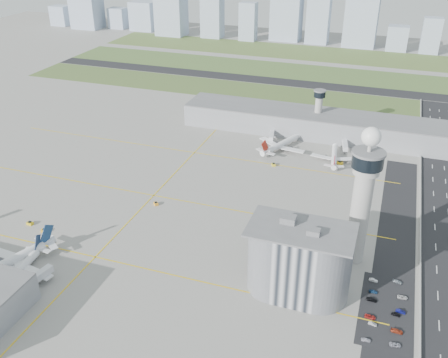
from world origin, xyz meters
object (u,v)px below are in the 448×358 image
(car_lot_0, at_px, (366,340))
(car_lot_9, at_px, (401,311))
(car_lot_3, at_px, (372,299))
(car_hw_4, at_px, (432,132))
(jet_bridge_far_0, at_px, (272,133))
(tug_1, at_px, (30,223))
(tug_5, at_px, (340,163))
(car_lot_8, at_px, (396,314))
(control_tower, at_px, (363,192))
(admin_building, at_px, (299,261))
(car_lot_7, at_px, (397,331))
(car_lot_11, at_px, (398,282))
(jet_bridge_far_1, at_px, (344,143))
(airplane_far_b, at_px, (335,153))
(airplane_near_b, at_px, (7,257))
(jet_bridge_near_2, at_px, (26,288))
(tug_3, at_px, (156,203))
(car_lot_4, at_px, (373,291))
(airplane_far_a, at_px, (282,141))
(tug_2, at_px, (44,230))
(secondary_tower, at_px, (318,108))
(car_lot_2, at_px, (370,317))
(car_lot_6, at_px, (395,345))
(airplane_near_c, at_px, (18,267))
(car_lot_1, at_px, (373,324))
(car_lot_5, at_px, (373,280))
(tug_4, at_px, (273,164))
(car_lot_10, at_px, (402,297))

(car_lot_0, distance_m, car_lot_9, 22.86)
(car_lot_3, bearing_deg, car_hw_4, -5.06)
(jet_bridge_far_0, distance_m, tug_1, 173.31)
(tug_5, relative_size, car_lot_8, 1.04)
(control_tower, bearing_deg, admin_building, -123.70)
(car_lot_7, height_order, car_lot_11, car_lot_7)
(jet_bridge_far_1, height_order, tug_1, jet_bridge_far_1)
(airplane_far_b, height_order, car_lot_8, airplane_far_b)
(airplane_near_b, bearing_deg, tug_1, -134.09)
(jet_bridge_near_2, distance_m, tug_3, 84.50)
(car_lot_4, distance_m, car_lot_8, 14.45)
(airplane_far_a, xyz_separation_m, car_lot_3, (69.41, -133.43, -5.28))
(tug_2, distance_m, car_lot_0, 158.52)
(secondary_tower, xyz_separation_m, car_lot_7, (62.76, -182.91, -18.15))
(car_lot_2, bearing_deg, admin_building, 80.13)
(jet_bridge_near_2, bearing_deg, car_lot_6, -71.82)
(airplane_near_c, bearing_deg, car_lot_1, 91.64)
(secondary_tower, relative_size, jet_bridge_far_0, 2.28)
(admin_building, height_order, car_lot_7, admin_building)
(tug_3, height_order, car_lot_5, tug_3)
(car_lot_1, height_order, car_lot_4, car_lot_4)
(secondary_tower, xyz_separation_m, car_lot_8, (62.01, -173.77, -18.22))
(airplane_far_b, height_order, car_lot_4, airplane_far_b)
(car_lot_7, relative_size, car_lot_9, 1.20)
(jet_bridge_far_0, relative_size, tug_3, 4.82)
(car_lot_5, distance_m, car_lot_9, 19.89)
(car_lot_4, xyz_separation_m, car_lot_7, (10.21, -20.06, 0.04))
(jet_bridge_far_0, xyz_separation_m, tug_4, (12.04, -43.41, -1.96))
(airplane_far_a, xyz_separation_m, tug_3, (-47.24, -93.92, -5.07))
(control_tower, bearing_deg, tug_1, -170.91)
(airplane_near_c, height_order, airplane_far_a, airplane_far_a)
(jet_bridge_far_0, distance_m, car_lot_9, 178.81)
(airplane_near_c, height_order, car_lot_6, airplane_near_c)
(car_lot_10, relative_size, car_hw_4, 1.15)
(tug_2, xyz_separation_m, car_lot_7, (167.76, -12.51, -0.22))
(jet_bridge_near_2, distance_m, car_lot_4, 143.87)
(car_lot_6, distance_m, car_lot_8, 16.32)
(airplane_near_c, relative_size, car_lot_0, 10.56)
(admin_building, distance_m, tug_5, 127.31)
(admin_building, height_order, car_lot_0, admin_building)
(airplane_far_a, height_order, car_lot_11, airplane_far_a)
(car_lot_7, bearing_deg, car_lot_4, 29.34)
(car_lot_0, relative_size, car_lot_2, 0.83)
(car_lot_3, bearing_deg, jet_bridge_near_2, 110.22)
(car_lot_5, height_order, car_lot_7, car_lot_7)
(jet_bridge_near_2, bearing_deg, airplane_far_b, -20.84)
(admin_building, bearing_deg, car_lot_9, 0.71)
(tug_3, height_order, car_lot_11, tug_3)
(jet_bridge_far_1, bearing_deg, tug_3, -47.96)
(tug_5, relative_size, car_lot_11, 0.89)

